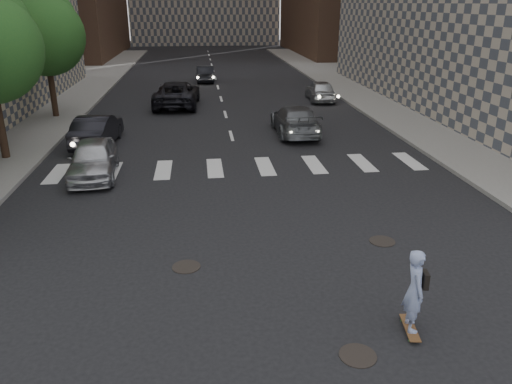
% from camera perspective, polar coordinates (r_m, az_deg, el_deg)
% --- Properties ---
extents(ground, '(160.00, 160.00, 0.00)m').
position_cam_1_polar(ground, '(11.62, 2.02, -10.91)').
color(ground, black).
rests_on(ground, ground).
extents(sidewalk_right, '(13.00, 80.00, 0.15)m').
position_cam_1_polar(sidewalk_right, '(34.34, 21.65, 9.29)').
color(sidewalk_right, gray).
rests_on(sidewalk_right, ground).
extents(tree_c, '(4.20, 4.20, 6.60)m').
position_cam_1_polar(tree_c, '(30.00, -22.90, 16.52)').
color(tree_c, '#382619').
rests_on(tree_c, sidewalk_left).
extents(manhole_a, '(0.70, 0.70, 0.02)m').
position_cam_1_polar(manhole_a, '(9.87, 11.56, -17.84)').
color(manhole_a, black).
rests_on(manhole_a, ground).
extents(manhole_b, '(0.70, 0.70, 0.02)m').
position_cam_1_polar(manhole_b, '(12.55, -7.97, -8.46)').
color(manhole_b, black).
rests_on(manhole_b, ground).
extents(manhole_c, '(0.70, 0.70, 0.02)m').
position_cam_1_polar(manhole_c, '(14.10, 14.23, -5.47)').
color(manhole_c, black).
rests_on(manhole_c, ground).
extents(skateboarder, '(0.51, 0.93, 1.80)m').
position_cam_1_polar(skateboarder, '(10.22, 17.71, -10.65)').
color(skateboarder, brown).
rests_on(skateboarder, ground).
extents(silver_sedan, '(1.93, 4.17, 1.38)m').
position_cam_1_polar(silver_sedan, '(19.47, -18.11, 3.64)').
color(silver_sedan, '#B7B8BE').
rests_on(silver_sedan, ground).
extents(traffic_car_a, '(1.78, 4.36, 1.40)m').
position_cam_1_polar(traffic_car_a, '(23.84, -17.70, 6.76)').
color(traffic_car_a, black).
rests_on(traffic_car_a, ground).
extents(traffic_car_b, '(2.04, 4.88, 1.41)m').
position_cam_1_polar(traffic_car_b, '(24.81, 4.49, 8.21)').
color(traffic_car_b, slate).
rests_on(traffic_car_b, ground).
extents(traffic_car_c, '(2.92, 5.74, 1.55)m').
position_cam_1_polar(traffic_car_c, '(31.99, -9.02, 11.01)').
color(traffic_car_c, black).
rests_on(traffic_car_c, ground).
extents(traffic_car_d, '(1.87, 4.07, 1.35)m').
position_cam_1_polar(traffic_car_d, '(33.81, 7.38, 11.45)').
color(traffic_car_d, silver).
rests_on(traffic_car_d, ground).
extents(traffic_car_e, '(1.42, 3.90, 1.28)m').
position_cam_1_polar(traffic_car_e, '(42.12, -5.85, 13.30)').
color(traffic_car_e, black).
rests_on(traffic_car_e, ground).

